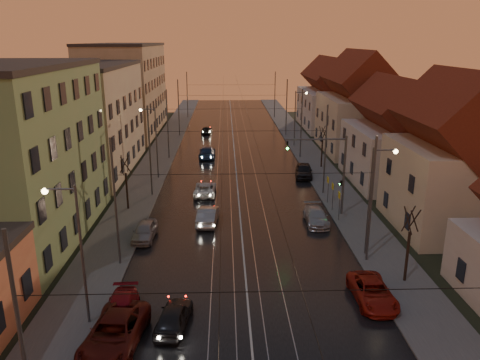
{
  "coord_description": "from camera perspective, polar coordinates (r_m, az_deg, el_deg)",
  "views": [
    {
      "loc": [
        -1.25,
        -20.55,
        15.0
      ],
      "look_at": [
        0.07,
        20.46,
        2.62
      ],
      "focal_mm": 35.0,
      "sensor_mm": 36.0,
      "label": 1
    }
  ],
  "objects": [
    {
      "name": "driving_car_1",
      "position": [
        39.7,
        -3.94,
        -4.32
      ],
      "size": [
        1.91,
        4.57,
        1.47
      ],
      "primitive_type": "imported",
      "rotation": [
        0.0,
        0.0,
        3.06
      ],
      "color": "gray",
      "rests_on": "ground"
    },
    {
      "name": "catenary_pole_r_2",
      "position": [
        46.82,
        10.37,
        3.55
      ],
      "size": [
        0.16,
        0.16,
        9.0
      ],
      "primitive_type": "cylinder",
      "color": "#595B60",
      "rests_on": "ground"
    },
    {
      "name": "catenary_pole_l_4",
      "position": [
        75.65,
        -7.49,
        8.66
      ],
      "size": [
        0.16,
        0.16,
        9.0
      ],
      "primitive_type": "cylinder",
      "color": "#595B60",
      "rests_on": "ground"
    },
    {
      "name": "apartment_left_2",
      "position": [
        57.63,
        -18.34,
        6.95
      ],
      "size": [
        10.0,
        20.0,
        12.0
      ],
      "primitive_type": "cube",
      "color": "tan",
      "rests_on": "ground"
    },
    {
      "name": "parked_right_1",
      "position": [
        40.19,
        9.25,
        -4.38
      ],
      "size": [
        1.88,
        4.46,
        1.29
      ],
      "primitive_type": "imported",
      "rotation": [
        0.0,
        0.0,
        -0.02
      ],
      "color": "#A9AAAE",
      "rests_on": "ground"
    },
    {
      "name": "bare_tree_2",
      "position": [
        57.17,
        9.98,
        3.88
      ],
      "size": [
        1.09,
        1.09,
        5.11
      ],
      "color": "black",
      "rests_on": "ground"
    },
    {
      "name": "street_lamp_0",
      "position": [
        25.94,
        -19.48,
        -7.19
      ],
      "size": [
        1.75,
        0.32,
        8.0
      ],
      "color": "#595B60",
      "rests_on": "ground"
    },
    {
      "name": "parked_left_1",
      "position": [
        25.63,
        -15.07,
        -17.59
      ],
      "size": [
        3.13,
        5.8,
        1.55
      ],
      "primitive_type": "imported",
      "rotation": [
        0.0,
        0.0,
        -0.1
      ],
      "color": "#4D120D",
      "rests_on": "ground"
    },
    {
      "name": "sidewalk_right",
      "position": [
        63.37,
        8.44,
        2.98
      ],
      "size": [
        4.0,
        120.0,
        0.15
      ],
      "primitive_type": "cube",
      "color": "#4C4C4C",
      "rests_on": "ground"
    },
    {
      "name": "catenary_pole_r_4",
      "position": [
        75.93,
        5.69,
        8.75
      ],
      "size": [
        0.16,
        0.16,
        9.0
      ],
      "primitive_type": "cylinder",
      "color": "#595B60",
      "rests_on": "ground"
    },
    {
      "name": "house_right_1",
      "position": [
        41.09,
        24.6,
        1.79
      ],
      "size": [
        8.67,
        10.2,
        10.8
      ],
      "color": "beige",
      "rests_on": "ground"
    },
    {
      "name": "road",
      "position": [
        62.39,
        -0.65,
        2.89
      ],
      "size": [
        16.0,
        120.0,
        0.04
      ],
      "primitive_type": "cube",
      "color": "black",
      "rests_on": "ground"
    },
    {
      "name": "catenary_pole_l_3",
      "position": [
        60.92,
        -8.81,
        6.66
      ],
      "size": [
        0.16,
        0.16,
        9.0
      ],
      "primitive_type": "cylinder",
      "color": "#595B60",
      "rests_on": "ground"
    },
    {
      "name": "apartment_left_1",
      "position": [
        39.12,
        -26.36,
        2.47
      ],
      "size": [
        10.0,
        18.0,
        13.0
      ],
      "primitive_type": "cube",
      "color": "#66935D",
      "rests_on": "ground"
    },
    {
      "name": "tram_rail_1",
      "position": [
        62.37,
        -1.35,
        2.92
      ],
      "size": [
        0.06,
        120.0,
        0.03
      ],
      "primitive_type": "cube",
      "color": "gray",
      "rests_on": "road"
    },
    {
      "name": "tram_rail_2",
      "position": [
        62.4,
        0.06,
        2.93
      ],
      "size": [
        0.06,
        120.0,
        0.03
      ],
      "primitive_type": "cube",
      "color": "gray",
      "rests_on": "road"
    },
    {
      "name": "catenary_pole_l_1",
      "position": [
        32.22,
        -14.95,
        -2.83
      ],
      "size": [
        0.16,
        0.16,
        9.0
      ],
      "primitive_type": "cylinder",
      "color": "#595B60",
      "rests_on": "ground"
    },
    {
      "name": "street_lamp_1",
      "position": [
        33.81,
        16.08,
        -1.3
      ],
      "size": [
        1.75,
        0.32,
        8.0
      ],
      "color": "#595B60",
      "rests_on": "ground"
    },
    {
      "name": "driving_car_0",
      "position": [
        26.51,
        -8.08,
        -16.13
      ],
      "size": [
        2.08,
        4.08,
        1.33
      ],
      "primitive_type": "imported",
      "rotation": [
        0.0,
        0.0,
        3.01
      ],
      "color": "black",
      "rests_on": "ground"
    },
    {
      "name": "ground",
      "position": [
        25.48,
        1.39,
        -19.29
      ],
      "size": [
        160.0,
        160.0,
        0.0
      ],
      "primitive_type": "plane",
      "color": "black",
      "rests_on": "ground"
    },
    {
      "name": "street_lamp_2",
      "position": [
        52.15,
        -10.52,
        5.32
      ],
      "size": [
        1.75,
        0.32,
        8.0
      ],
      "color": "#595B60",
      "rests_on": "ground"
    },
    {
      "name": "catenary_pole_r_5",
      "position": [
        93.67,
        4.27,
        10.3
      ],
      "size": [
        0.16,
        0.16,
        9.0
      ],
      "primitive_type": "cylinder",
      "color": "#595B60",
      "rests_on": "ground"
    },
    {
      "name": "driving_car_2",
      "position": [
        47.01,
        -4.26,
        -1.07
      ],
      "size": [
        2.25,
        4.57,
        1.25
      ],
      "primitive_type": "imported",
      "rotation": [
        0.0,
        0.0,
        3.1
      ],
      "color": "silver",
      "rests_on": "ground"
    },
    {
      "name": "driving_car_3",
      "position": [
        61.81,
        -4.03,
        3.41
      ],
      "size": [
        2.12,
        5.14,
        1.49
      ],
      "primitive_type": "imported",
      "rotation": [
        0.0,
        0.0,
        3.13
      ],
      "color": "#192C4D",
      "rests_on": "ground"
    },
    {
      "name": "catenary_pole_l_2",
      "position": [
        46.36,
        -10.94,
        3.38
      ],
      "size": [
        0.16,
        0.16,
        9.0
      ],
      "primitive_type": "cylinder",
      "color": "#595B60",
      "rests_on": "ground"
    },
    {
      "name": "driving_car_4",
      "position": [
        77.87,
        -4.07,
        6.11
      ],
      "size": [
        1.97,
        3.87,
        1.26
      ],
      "primitive_type": "imported",
      "rotation": [
        0.0,
        0.0,
        3.01
      ],
      "color": "black",
      "rests_on": "ground"
    },
    {
      "name": "street_lamp_3",
      "position": [
        68.11,
        6.99,
        8.12
      ],
      "size": [
        1.75,
        0.32,
        8.0
      ],
      "color": "#595B60",
      "rests_on": "ground"
    },
    {
      "name": "house_right_2",
      "position": [
        52.89,
        18.44,
        4.62
      ],
      "size": [
        9.18,
        12.24,
        9.2
      ],
      "color": "#BCB7AE",
      "rests_on": "ground"
    },
    {
      "name": "house_right_4",
      "position": [
        84.16,
        10.85,
        9.7
      ],
      "size": [
        9.18,
        16.32,
        10.0
      ],
      "color": "#BCB7AE",
      "rests_on": "ground"
    },
    {
      "name": "parked_left_2",
      "position": [
        27.7,
        -14.35,
        -15.09
      ],
      "size": [
        1.9,
        4.32,
        1.23
      ],
      "primitive_type": "imported",
      "rotation": [
        0.0,
        0.0,
        0.04
      ],
      "color": "maroon",
      "rests_on": "ground"
    },
    {
      "name": "catenary_pole_r_3",
      "position": [
        61.27,
        7.49,
        6.77
      ],
      "size": [
        0.16,
        0.16,
        9.0
      ],
      "primitive_type": "cylinder",
      "color": "#595B60",
      "rests_on": "ground"
    },
    {
      "name": "tram_rail_3",
      "position": [
        62.47,
        1.38,
        2.94
      ],
      "size": [
        0.06,
        120.0,
        0.03
      ],
      "primitive_type": "cube",
      "color": "gray",
      "rests_on": "road"
    },
    {
      "name": "bare_tree_1",
      "position": [
        31.51,
        19.82,
        -7.68
      ],
      "size": [
        1.09,
        1.09,
        5.11
      ],
      "color": "black",
      "rests_on": "ground"
    },
    {
      "name": "tram_rail_0",
      "position": [
        62.38,
        -2.67,
        2.9
      ],
      "size": [
        0.06,
        120.0,
        0.03
      ],
      "primitive_type": "cube",
      "color": "gray",
      "rests_on": "road"
    },
    {
      "name": "bare_tree_0",
      "position": [
        43.38,
        -13.67,
        -0.47
      ],
      "size": [
        1.09,
        1.09,
        5.11
      ],
      "color": "black",
      "rests_on": "ground"
    },
    {
      "name": "parked_left_3",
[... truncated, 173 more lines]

